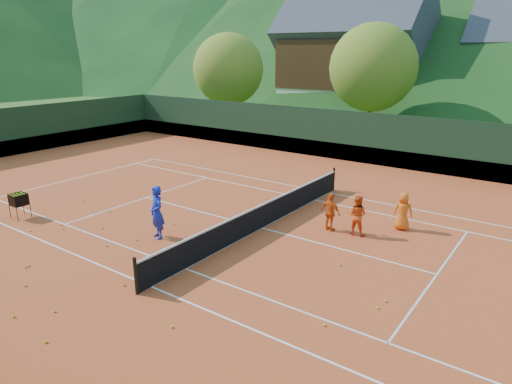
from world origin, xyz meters
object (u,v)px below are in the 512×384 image
Objects in this scene: student_c at (403,211)px; tennis_net at (262,216)px; coach at (157,213)px; ball_hopper at (19,200)px; student_a at (357,215)px; student_b at (331,212)px; chalet_left at (354,58)px.

tennis_net is at bearing 18.20° from student_c.
ball_hopper is (-5.98, -1.79, -0.21)m from coach.
coach is 3.84m from tennis_net.
student_a reaches higher than student_b.
student_c is 0.12× the size of tennis_net.
student_a is 1.04× the size of student_c.
chalet_left is (-7.52, 32.90, 4.67)m from coach.
chalet_left reaches higher than coach.
tennis_net is (-2.19, -1.29, -0.22)m from student_b.
coach is at bearing -77.12° from chalet_left.
ball_hopper is 35.07m from chalet_left.
student_a is 0.11× the size of chalet_left.
student_a is 1.88m from student_c.
student_b is (4.67, 4.19, -0.24)m from coach.
coach is 6.25m from ball_hopper.
ball_hopper is 0.07× the size of chalet_left.
student_b is 2.55m from tennis_net.
coach is at bearing 32.95° from student_a.
student_b is 1.01× the size of student_c.
student_a is at bearing -154.72° from student_b.
student_a is 0.96m from student_b.
student_c is at bearing 34.27° from tennis_net.
chalet_left reaches higher than student_c.
chalet_left is (-1.55, 34.70, 4.88)m from ball_hopper.
student_a is at bearing 59.11° from coach.
student_b is at bearing 62.91° from coach.
student_c is 1.42× the size of ball_hopper.
student_c is at bearing 30.88° from ball_hopper.
tennis_net is (-3.13, -1.49, -0.24)m from student_a.
ball_hopper is at bearing 14.81° from student_c.
coach is at bearing 54.61° from student_b.
tennis_net reaches higher than ball_hopper.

